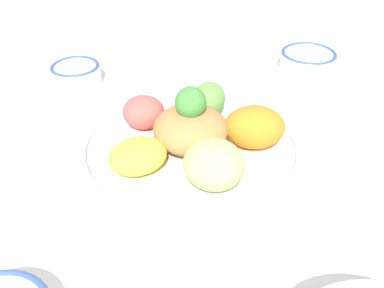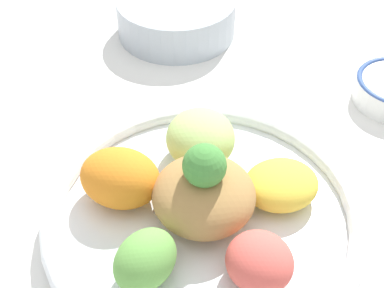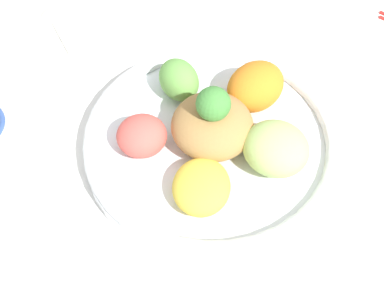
% 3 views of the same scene
% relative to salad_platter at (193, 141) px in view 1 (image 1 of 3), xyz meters
% --- Properties ---
extents(ground_plane, '(2.40, 2.40, 0.00)m').
position_rel_salad_platter_xyz_m(ground_plane, '(-0.00, -0.03, -0.03)').
color(ground_plane, white).
extents(salad_platter, '(0.34, 0.34, 0.12)m').
position_rel_salad_platter_xyz_m(salad_platter, '(0.00, 0.00, 0.00)').
color(salad_platter, white).
rests_on(salad_platter, ground_plane).
extents(rice_bowl_blue, '(0.09, 0.09, 0.04)m').
position_rel_salad_platter_xyz_m(rice_bowl_blue, '(0.16, 0.28, -0.01)').
color(rice_bowl_blue, white).
rests_on(rice_bowl_blue, ground_plane).
extents(sauce_bowl_dark, '(0.11, 0.11, 0.04)m').
position_rel_salad_platter_xyz_m(sauce_bowl_dark, '(0.34, -0.14, -0.00)').
color(sauce_bowl_dark, white).
rests_on(sauce_bowl_dark, ground_plane).
extents(serving_spoon_main, '(0.12, 0.04, 0.01)m').
position_rel_salad_platter_xyz_m(serving_spoon_main, '(0.34, 0.10, -0.03)').
color(serving_spoon_main, beige).
rests_on(serving_spoon_main, ground_plane).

